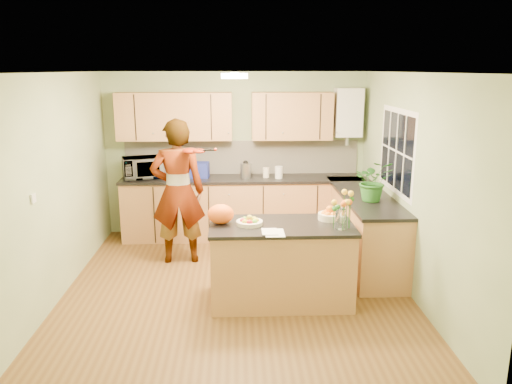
{
  "coord_description": "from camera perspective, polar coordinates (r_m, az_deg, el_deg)",
  "views": [
    {
      "loc": [
        0.02,
        -5.42,
        2.54
      ],
      "look_at": [
        0.25,
        0.5,
        1.07
      ],
      "focal_mm": 35.0,
      "sensor_mm": 36.0,
      "label": 1
    }
  ],
  "objects": [
    {
      "name": "floor",
      "position": [
        5.98,
        -2.24,
        -11.19
      ],
      "size": [
        4.5,
        4.5,
        0.0
      ],
      "primitive_type": "plane",
      "color": "brown",
      "rests_on": "ground"
    },
    {
      "name": "ceiling",
      "position": [
        5.42,
        -2.5,
        13.5
      ],
      "size": [
        4.0,
        4.5,
        0.02
      ],
      "primitive_type": "cube",
      "color": "silver",
      "rests_on": "wall_back"
    },
    {
      "name": "wall_back",
      "position": [
        7.78,
        -2.35,
        4.36
      ],
      "size": [
        4.0,
        0.02,
        2.5
      ],
      "primitive_type": "cube",
      "color": "gray",
      "rests_on": "floor"
    },
    {
      "name": "wall_front",
      "position": [
        3.42,
        -2.4,
        -8.2
      ],
      "size": [
        4.0,
        0.02,
        2.5
      ],
      "primitive_type": "cube",
      "color": "gray",
      "rests_on": "floor"
    },
    {
      "name": "wall_left",
      "position": [
        5.92,
        -22.09,
        0.32
      ],
      "size": [
        0.02,
        4.5,
        2.5
      ],
      "primitive_type": "cube",
      "color": "gray",
      "rests_on": "floor"
    },
    {
      "name": "wall_right",
      "position": [
        5.91,
        17.41,
        0.68
      ],
      "size": [
        0.02,
        4.5,
        2.5
      ],
      "primitive_type": "cube",
      "color": "gray",
      "rests_on": "floor"
    },
    {
      "name": "back_counter",
      "position": [
        7.65,
        -1.54,
        -1.77
      ],
      "size": [
        3.64,
        0.62,
        0.94
      ],
      "color": "#B17D47",
      "rests_on": "floor"
    },
    {
      "name": "right_counter",
      "position": [
        6.81,
        12.2,
        -4.08
      ],
      "size": [
        0.62,
        2.24,
        0.94
      ],
      "color": "#B17D47",
      "rests_on": "floor"
    },
    {
      "name": "splashback",
      "position": [
        7.77,
        -1.61,
        3.99
      ],
      "size": [
        3.6,
        0.02,
        0.52
      ],
      "primitive_type": "cube",
      "color": "beige",
      "rests_on": "back_counter"
    },
    {
      "name": "upper_cabinets",
      "position": [
        7.53,
        -3.75,
        8.64
      ],
      "size": [
        3.2,
        0.34,
        0.7
      ],
      "color": "#B17D47",
      "rests_on": "wall_back"
    },
    {
      "name": "boiler",
      "position": [
        7.72,
        10.48,
        8.92
      ],
      "size": [
        0.4,
        0.3,
        0.86
      ],
      "color": "white",
      "rests_on": "wall_back"
    },
    {
      "name": "window_right",
      "position": [
        6.41,
        15.78,
        4.52
      ],
      "size": [
        0.01,
        1.3,
        1.05
      ],
      "color": "white",
      "rests_on": "wall_right"
    },
    {
      "name": "light_switch",
      "position": [
        5.36,
        -24.1,
        -0.66
      ],
      "size": [
        0.02,
        0.09,
        0.09
      ],
      "primitive_type": "cube",
      "color": "white",
      "rests_on": "wall_left"
    },
    {
      "name": "ceiling_lamp",
      "position": [
        5.72,
        -2.48,
        13.13
      ],
      "size": [
        0.3,
        0.3,
        0.07
      ],
      "color": "#FFEABF",
      "rests_on": "ceiling"
    },
    {
      "name": "peninsula_island",
      "position": [
        5.58,
        2.9,
        -8.08
      ],
      "size": [
        1.56,
        0.8,
        0.9
      ],
      "color": "#B17D47",
      "rests_on": "floor"
    },
    {
      "name": "fruit_dish",
      "position": [
        5.4,
        -0.75,
        -3.34
      ],
      "size": [
        0.29,
        0.29,
        0.1
      ],
      "color": "#F5E5C4",
      "rests_on": "peninsula_island"
    },
    {
      "name": "orange_bowl",
      "position": [
        5.63,
        8.42,
        -2.53
      ],
      "size": [
        0.26,
        0.26,
        0.15
      ],
      "color": "#F5E5C4",
      "rests_on": "peninsula_island"
    },
    {
      "name": "flower_vase",
      "position": [
        5.26,
        9.7,
        -0.9
      ],
      "size": [
        0.26,
        0.26,
        0.47
      ],
      "rotation": [
        0.0,
        0.0,
        -0.04
      ],
      "color": "silver",
      "rests_on": "peninsula_island"
    },
    {
      "name": "orange_bag",
      "position": [
        5.43,
        -4.05,
        -2.53
      ],
      "size": [
        0.36,
        0.34,
        0.22
      ],
      "primitive_type": "ellipsoid",
      "rotation": [
        0.0,
        0.0,
        0.39
      ],
      "color": "#F95C14",
      "rests_on": "peninsula_island"
    },
    {
      "name": "papers",
      "position": [
        5.14,
        2.14,
        -4.67
      ],
      "size": [
        0.2,
        0.27,
        0.01
      ],
      "primitive_type": "cube",
      "color": "white",
      "rests_on": "peninsula_island"
    },
    {
      "name": "violinist",
      "position": [
        6.64,
        -8.92,
        0.03
      ],
      "size": [
        0.74,
        0.52,
        1.93
      ],
      "primitive_type": "imported",
      "rotation": [
        0.0,
        0.0,
        3.23
      ],
      "color": "#DBA686",
      "rests_on": "floor"
    },
    {
      "name": "violin",
      "position": [
        6.29,
        -7.53,
        4.69
      ],
      "size": [
        0.57,
        0.5,
        0.14
      ],
      "primitive_type": null,
      "rotation": [
        0.17,
        0.0,
        -0.61
      ],
      "color": "#521805",
      "rests_on": "violinist"
    },
    {
      "name": "microwave",
      "position": [
        7.66,
        -12.82,
        2.73
      ],
      "size": [
        0.66,
        0.54,
        0.32
      ],
      "primitive_type": "imported",
      "rotation": [
        0.0,
        0.0,
        0.3
      ],
      "color": "white",
      "rests_on": "back_counter"
    },
    {
      "name": "blue_box",
      "position": [
        7.57,
        -6.52,
        2.53
      ],
      "size": [
        0.31,
        0.24,
        0.23
      ],
      "primitive_type": "cube",
      "rotation": [
        0.0,
        0.0,
        -0.1
      ],
      "color": "navy",
      "rests_on": "back_counter"
    },
    {
      "name": "kettle",
      "position": [
        7.5,
        -1.19,
        2.58
      ],
      "size": [
        0.16,
        0.16,
        0.3
      ],
      "rotation": [
        0.0,
        0.0,
        0.3
      ],
      "color": "#B0B0B5",
      "rests_on": "back_counter"
    },
    {
      "name": "jar_cream",
      "position": [
        7.54,
        1.16,
        2.25
      ],
      "size": [
        0.11,
        0.11,
        0.15
      ],
      "primitive_type": "cylinder",
      "rotation": [
        0.0,
        0.0,
        0.17
      ],
      "color": "#F5E5C4",
      "rests_on": "back_counter"
    },
    {
      "name": "jar_white",
      "position": [
        7.48,
        2.62,
        2.27
      ],
      "size": [
        0.14,
        0.14,
        0.18
      ],
      "primitive_type": "cylinder",
      "rotation": [
        0.0,
        0.0,
        -0.28
      ],
      "color": "white",
      "rests_on": "back_counter"
    },
    {
      "name": "potted_plant",
      "position": [
        6.31,
        13.29,
        1.26
      ],
      "size": [
        0.49,
        0.44,
        0.51
      ],
      "primitive_type": "imported",
      "rotation": [
        0.0,
        0.0,
        -0.08
      ],
      "color": "#286923",
      "rests_on": "right_counter"
    }
  ]
}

